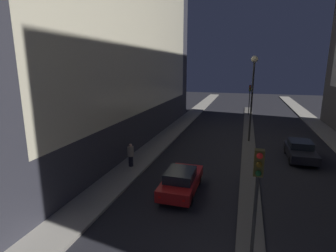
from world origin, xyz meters
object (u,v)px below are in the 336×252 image
at_px(traffic_light_near, 257,182).
at_px(traffic_light_mid, 250,93).
at_px(street_lamp, 253,80).
at_px(car_right_lane, 300,150).
at_px(pedestrian_on_left_sidewalk, 131,155).
at_px(car_left_lane, 181,181).

xyz_separation_m(traffic_light_near, traffic_light_mid, (0.00, 30.76, 0.00)).
xyz_separation_m(traffic_light_mid, street_lamp, (0.00, -14.32, 2.58)).
relative_size(street_lamp, car_right_lane, 1.83).
height_order(street_lamp, pedestrian_on_left_sidewalk, street_lamp).
distance_m(traffic_light_near, car_left_lane, 6.53).
height_order(traffic_light_near, street_lamp, street_lamp).
distance_m(traffic_light_mid, car_left_lane, 26.44).
bearing_deg(pedestrian_on_left_sidewalk, car_left_lane, -31.56).
relative_size(car_right_lane, pedestrian_on_left_sidewalk, 2.59).
distance_m(street_lamp, pedestrian_on_left_sidewalk, 13.07).
height_order(traffic_light_near, car_left_lane, traffic_light_near).
distance_m(traffic_light_mid, pedestrian_on_left_sidewalk, 24.86).
bearing_deg(car_left_lane, street_lamp, 72.28).
bearing_deg(traffic_light_mid, car_right_lane, -78.30).
bearing_deg(traffic_light_mid, street_lamp, -90.00).
height_order(traffic_light_mid, pedestrian_on_left_sidewalk, traffic_light_mid).
bearing_deg(car_right_lane, traffic_light_mid, 101.70).
relative_size(traffic_light_mid, car_right_lane, 1.00).
relative_size(traffic_light_mid, car_left_lane, 1.02).
height_order(street_lamp, car_right_lane, street_lamp).
distance_m(traffic_light_mid, car_right_lane, 18.67).
xyz_separation_m(traffic_light_near, pedestrian_on_left_sidewalk, (-8.03, 7.34, -2.28)).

